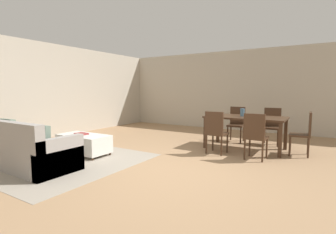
{
  "coord_description": "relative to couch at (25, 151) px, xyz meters",
  "views": [
    {
      "loc": [
        2.31,
        -3.64,
        1.37
      ],
      "look_at": [
        -0.51,
        0.89,
        0.8
      ],
      "focal_mm": 27.15,
      "sensor_mm": 36.0,
      "label": 1
    }
  ],
  "objects": [
    {
      "name": "dining_table",
      "position": [
        2.92,
        3.51,
        0.37
      ],
      "size": [
        1.76,
        0.94,
        0.76
      ],
      "color": "#422B1C",
      "rests_on": "ground_plane"
    },
    {
      "name": "ground_plane",
      "position": [
        2.17,
        1.24,
        -0.3
      ],
      "size": [
        10.8,
        10.8,
        0.0
      ],
      "primitive_type": "plane",
      "color": "#9E7A56"
    },
    {
      "name": "dining_chair_far_left",
      "position": [
        2.48,
        4.31,
        0.22
      ],
      "size": [
        0.42,
        0.42,
        0.92
      ],
      "color": "#422B1C",
      "rests_on": "ground_plane"
    },
    {
      "name": "dining_chair_near_left",
      "position": [
        2.52,
        2.67,
        0.22
      ],
      "size": [
        0.41,
        0.41,
        0.92
      ],
      "color": "#422B1C",
      "rests_on": "ground_plane"
    },
    {
      "name": "wall_left",
      "position": [
        -2.33,
        1.74,
        1.05
      ],
      "size": [
        0.12,
        11.0,
        2.7
      ],
      "primitive_type": "cube",
      "color": "#BCB2A0",
      "rests_on": "ground_plane"
    },
    {
      "name": "ottoman_table",
      "position": [
        0.15,
        1.17,
        -0.06
      ],
      "size": [
        1.14,
        0.58,
        0.42
      ],
      "color": "silver",
      "rests_on": "ground_plane"
    },
    {
      "name": "area_rug",
      "position": [
        0.08,
        0.61,
        -0.3
      ],
      "size": [
        3.0,
        2.8,
        0.01
      ],
      "primitive_type": "cube",
      "color": "gray",
      "rests_on": "ground_plane"
    },
    {
      "name": "book_on_ottoman",
      "position": [
        0.1,
        1.15,
        0.14
      ],
      "size": [
        0.27,
        0.22,
        0.03
      ],
      "primitive_type": "cube",
      "rotation": [
        0.0,
        0.0,
        -0.08
      ],
      "color": "maroon",
      "rests_on": "ottoman_table"
    },
    {
      "name": "dining_chair_head_east",
      "position": [
        4.14,
        3.51,
        0.22
      ],
      "size": [
        0.43,
        0.43,
        0.92
      ],
      "color": "#422B1C",
      "rests_on": "ground_plane"
    },
    {
      "name": "dining_chair_far_right",
      "position": [
        3.36,
        4.35,
        0.22
      ],
      "size": [
        0.43,
        0.43,
        0.92
      ],
      "color": "#422B1C",
      "rests_on": "ground_plane"
    },
    {
      "name": "couch",
      "position": [
        0.0,
        0.0,
        0.0
      ],
      "size": [
        1.96,
        0.85,
        0.86
      ],
      "color": "gray",
      "rests_on": "ground_plane"
    },
    {
      "name": "dining_chair_near_right",
      "position": [
        3.35,
        2.64,
        0.22
      ],
      "size": [
        0.41,
        0.41,
        0.92
      ],
      "color": "#422B1C",
      "rests_on": "ground_plane"
    },
    {
      "name": "vase_centerpiece",
      "position": [
        2.85,
        3.5,
        0.55
      ],
      "size": [
        0.1,
        0.1,
        0.18
      ],
      "primitive_type": "cylinder",
      "color": "slate",
      "rests_on": "dining_table"
    },
    {
      "name": "wall_back",
      "position": [
        2.17,
        6.24,
        1.05
      ],
      "size": [
        9.0,
        0.12,
        2.7
      ],
      "primitive_type": "cube",
      "color": "#BCB2A0",
      "rests_on": "ground_plane"
    }
  ]
}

